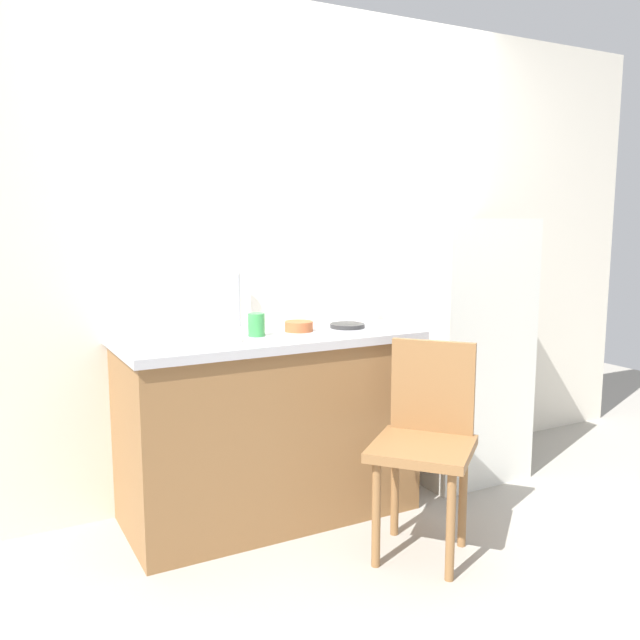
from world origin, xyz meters
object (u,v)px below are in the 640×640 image
Objects in this scene: terracotta_bowl at (299,326)px; chair at (426,437)px; cup_green at (256,325)px; hotplate at (347,326)px; cup_white at (368,316)px; dish_tray at (203,336)px; refrigerator at (458,348)px.

chair is at bearing -65.47° from terracotta_bowl.
cup_green reaches higher than terracotta_bowl.
cup_white is at bearing 20.38° from hotplate.
hotplate is at bearing -159.62° from cup_white.
chair is 5.24× the size of hotplate.
dish_tray is at bearing -174.25° from cup_white.
refrigerator is 0.77m from hotplate.
terracotta_bowl is 0.23m from cup_green.
hotplate is (0.74, 0.03, -0.02)m from dish_tray.
terracotta_bowl reaches higher than hotplate.
dish_tray is (-1.49, -0.09, 0.20)m from refrigerator.
dish_tray is 0.74m from hotplate.
refrigerator is 5.03× the size of dish_tray.
terracotta_bowl is at bearing 175.66° from hotplate.
cup_green is at bearing -179.80° from chair.
refrigerator reaches higher than chair.
chair is 6.65× the size of terracotta_bowl.
cup_green is (-0.23, -0.03, 0.03)m from terracotta_bowl.
cup_white is 0.75× the size of cup_green.
refrigerator is 8.28× the size of hotplate.
cup_green is at bearing -178.83° from hotplate.
terracotta_bowl is at bearing 7.30° from cup_green.
chair is at bearing -36.39° from dish_tray.
refrigerator is at bearing 91.74° from chair.
chair is 1.04m from dish_tray.
cup_white reaches higher than chair.
dish_tray is at bearing -167.08° from chair.
chair is 0.72m from hotplate.
refrigerator reaches higher than dish_tray.
cup_green is at bearing 4.97° from dish_tray.
refrigerator is 17.99× the size of cup_white.
terracotta_bowl is (0.49, 0.05, -0.00)m from dish_tray.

